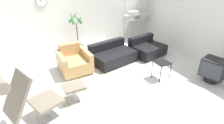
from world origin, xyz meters
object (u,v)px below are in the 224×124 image
at_px(potted_plant, 78,41).
at_px(crt_television, 214,69).
at_px(armchair_red, 74,62).
at_px(side_table, 162,65).
at_px(lounge_chair, 24,96).
at_px(ottoman, 74,90).
at_px(shelf_unit, 135,16).
at_px(couch_second, 147,49).
at_px(couch_low, 112,55).

bearing_deg(potted_plant, crt_television, -53.20).
bearing_deg(armchair_red, crt_television, 142.35).
bearing_deg(side_table, crt_television, -32.56).
bearing_deg(crt_television, lounge_chair, 69.32).
height_order(side_table, potted_plant, potted_plant).
relative_size(lounge_chair, side_table, 2.36).
relative_size(crt_television, potted_plant, 0.44).
xyz_separation_m(crt_television, potted_plant, (-2.46, 3.29, 0.12)).
bearing_deg(ottoman, shelf_unit, 38.44).
distance_m(lounge_chair, potted_plant, 3.29).
distance_m(lounge_chair, crt_television, 4.28).
relative_size(couch_second, shelf_unit, 0.62).
relative_size(lounge_chair, crt_television, 1.82).
relative_size(armchair_red, potted_plant, 0.62).
relative_size(armchair_red, couch_low, 0.62).
xyz_separation_m(couch_low, side_table, (0.64, -1.47, 0.19)).
height_order(ottoman, crt_television, crt_television).
height_order(side_table, shelf_unit, shelf_unit).
distance_m(lounge_chair, ottoman, 1.05).
distance_m(ottoman, couch_second, 3.15).
xyz_separation_m(armchair_red, couch_second, (2.51, -0.04, -0.04)).
bearing_deg(crt_television, ottoman, 61.80).
distance_m(armchair_red, crt_television, 3.65).
bearing_deg(couch_low, ottoman, 28.10).
bearing_deg(ottoman, potted_plant, 70.32).
bearing_deg(ottoman, couch_second, 23.34).
distance_m(crt_television, shelf_unit, 3.55).
relative_size(couch_low, crt_television, 2.25).
relative_size(couch_low, side_table, 2.92).
bearing_deg(lounge_chair, armchair_red, 121.19).
bearing_deg(lounge_chair, crt_television, 62.54).
xyz_separation_m(couch_low, potted_plant, (-0.73, 1.12, 0.24)).
height_order(armchair_red, crt_television, armchair_red).
height_order(ottoman, armchair_red, armchair_red).
distance_m(couch_low, crt_television, 2.77).
bearing_deg(couch_second, ottoman, 12.44).
bearing_deg(couch_second, shelf_unit, -117.57).
xyz_separation_m(ottoman, crt_television, (3.32, -0.87, 0.07)).
xyz_separation_m(lounge_chair, potted_plant, (1.78, 2.76, -0.21)).
bearing_deg(shelf_unit, couch_second, -106.66).
relative_size(ottoman, crt_television, 0.69).
xyz_separation_m(side_table, shelf_unit, (1.06, 2.79, 0.62)).
bearing_deg(crt_television, couch_second, -1.92).
bearing_deg(couch_low, couch_second, 166.99).
bearing_deg(side_table, armchair_red, 141.73).
bearing_deg(couch_low, armchair_red, -10.76).
relative_size(side_table, potted_plant, 0.34).
bearing_deg(lounge_chair, side_table, 72.60).
bearing_deg(lounge_chair, potted_plant, 126.82).
bearing_deg(potted_plant, armchair_red, -113.25).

